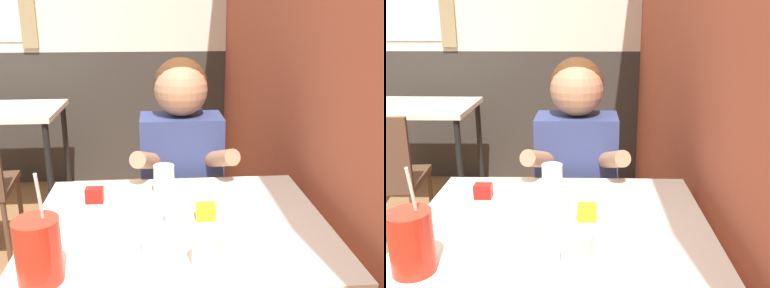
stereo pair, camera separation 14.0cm
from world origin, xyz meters
TOP-DOWN VIEW (x-y plane):
  - brick_wall_right at (1.27, 1.30)m, footprint 0.08×4.61m
  - back_wall at (-0.02, 2.64)m, footprint 5.48×0.09m
  - main_table at (0.73, 0.26)m, footprint 0.91×0.72m
  - background_table at (-0.37, 2.01)m, footprint 0.75×0.62m
  - person_seated at (0.77, 0.79)m, footprint 0.42×0.42m
  - cocktail_pitcher at (0.38, -0.02)m, footprint 0.11×0.11m
  - glass_near_pitcher at (0.72, 0.23)m, footprint 0.08×0.08m
  - glass_center at (0.65, 0.06)m, footprint 0.07×0.07m
  - glass_far_side at (0.79, 0.01)m, footprint 0.08×0.08m
  - glass_by_brick at (0.69, 0.48)m, footprint 0.07×0.07m
  - condiment_ketchup at (0.45, 0.43)m, footprint 0.06×0.04m
  - condiment_mustard at (0.81, 0.27)m, footprint 0.06×0.04m

SIDE VIEW (x-z plane):
  - person_seated at x=0.77m, z-range 0.05..1.28m
  - background_table at x=-0.37m, z-range 0.28..1.06m
  - main_table at x=0.73m, z-range 0.31..1.08m
  - condiment_ketchup at x=0.45m, z-range 0.78..0.83m
  - condiment_mustard at x=0.81m, z-range 0.78..0.83m
  - glass_center at x=0.65m, z-range 0.78..0.87m
  - glass_near_pitcher at x=0.72m, z-range 0.78..0.87m
  - glass_far_side at x=0.79m, z-range 0.78..0.87m
  - glass_by_brick at x=0.69m, z-range 0.78..0.88m
  - cocktail_pitcher at x=0.38m, z-range 0.72..1.00m
  - brick_wall_right at x=1.27m, z-range 0.00..2.70m
  - back_wall at x=-0.02m, z-range 0.01..2.71m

